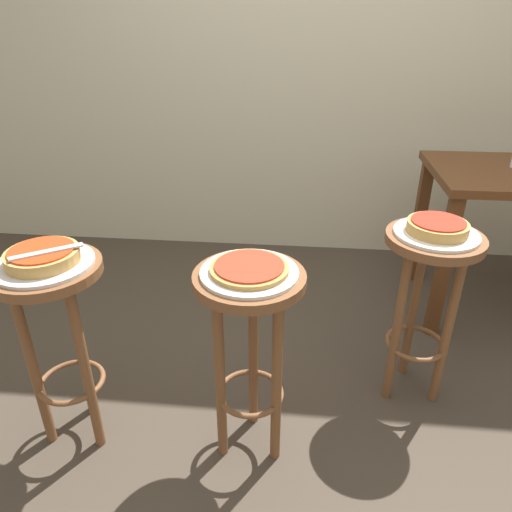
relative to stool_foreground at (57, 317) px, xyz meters
The scene contains 12 objects.
ground_plane 0.99m from the stool_foreground, ahead, with size 6.00×6.00×0.00m, color #42382D.
back_wall 2.18m from the stool_foreground, 65.06° to the left, with size 6.00×0.10×3.00m, color beige.
stool_foreground is the anchor object (origin of this frame).
serving_plate_foreground 0.21m from the stool_foreground, behind, with size 0.31×0.31×0.01m, color silver.
pizza_foreground 0.24m from the stool_foreground, behind, with size 0.23×0.23×0.05m.
stool_middle 0.66m from the stool_foreground, ahead, with size 0.36×0.36×0.73m.
serving_plate_middle 0.69m from the stool_foreground, ahead, with size 0.31×0.31×0.01m, color silver.
pizza_middle 0.70m from the stool_foreground, ahead, with size 0.25×0.25×0.02m.
stool_leftside 1.36m from the stool_foreground, 15.45° to the left, with size 0.36×0.36×0.73m.
serving_plate_leftside 1.37m from the stool_foreground, 15.45° to the left, with size 0.30×0.30×0.01m, color white.
pizza_leftside 1.38m from the stool_foreground, 15.45° to the left, with size 0.22×0.22×0.05m.
pizza_server_knife 0.27m from the stool_foreground, 33.69° to the right, with size 0.22×0.02×0.01m, color silver.
Camera 1 is at (-0.01, -1.38, 1.46)m, focal length 33.23 mm.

